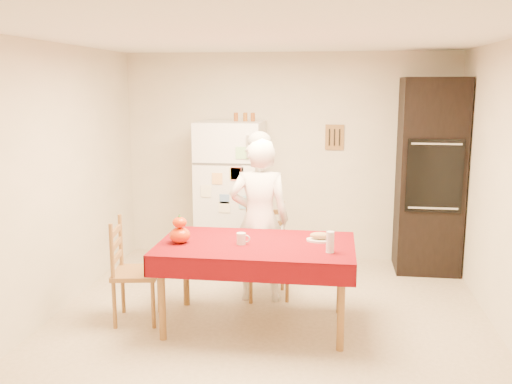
% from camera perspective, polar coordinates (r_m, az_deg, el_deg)
% --- Properties ---
extents(floor, '(4.50, 4.50, 0.00)m').
position_cam_1_polar(floor, '(5.14, 0.99, -13.68)').
color(floor, tan).
rests_on(floor, ground).
extents(room_shell, '(4.02, 4.52, 2.51)m').
position_cam_1_polar(room_shell, '(4.71, 1.07, 4.62)').
color(room_shell, beige).
rests_on(room_shell, ground).
extents(refrigerator, '(0.75, 0.74, 1.70)m').
position_cam_1_polar(refrigerator, '(6.75, -2.53, -0.15)').
color(refrigerator, white).
rests_on(refrigerator, floor).
extents(oven_cabinet, '(0.70, 0.62, 2.20)m').
position_cam_1_polar(oven_cabinet, '(6.74, 16.98, 1.53)').
color(oven_cabinet, black).
rests_on(oven_cabinet, floor).
extents(dining_table, '(1.70, 1.00, 0.76)m').
position_cam_1_polar(dining_table, '(5.00, 0.01, -5.90)').
color(dining_table, brown).
rests_on(dining_table, floor).
extents(chair_far, '(0.50, 0.48, 0.95)m').
position_cam_1_polar(chair_far, '(5.79, 1.07, -5.47)').
color(chair_far, brown).
rests_on(chair_far, floor).
extents(chair_left, '(0.46, 0.48, 0.95)m').
position_cam_1_polar(chair_left, '(5.29, -12.57, -7.31)').
color(chair_left, brown).
rests_on(chair_left, floor).
extents(seated_woman, '(0.63, 0.44, 1.62)m').
position_cam_1_polar(seated_woman, '(5.59, 0.34, -2.83)').
color(seated_woman, white).
rests_on(seated_woman, floor).
extents(coffee_mug, '(0.08, 0.08, 0.10)m').
position_cam_1_polar(coffee_mug, '(4.93, -1.49, -4.68)').
color(coffee_mug, silver).
rests_on(coffee_mug, dining_table).
extents(pumpkin_lower, '(0.18, 0.18, 0.14)m').
position_cam_1_polar(pumpkin_lower, '(5.01, -7.62, -4.30)').
color(pumpkin_lower, '#E34F05').
rests_on(pumpkin_lower, dining_table).
extents(pumpkin_upper, '(0.12, 0.12, 0.09)m').
position_cam_1_polar(pumpkin_upper, '(4.98, -7.66, -3.03)').
color(pumpkin_upper, '#CC3C04').
rests_on(pumpkin_upper, pumpkin_lower).
extents(wine_glass, '(0.07, 0.07, 0.18)m').
position_cam_1_polar(wine_glass, '(4.72, 7.43, -4.98)').
color(wine_glass, silver).
rests_on(wine_glass, dining_table).
extents(bread_plate, '(0.24, 0.24, 0.02)m').
position_cam_1_polar(bread_plate, '(5.07, 6.42, -4.80)').
color(bread_plate, silver).
rests_on(bread_plate, dining_table).
extents(bread_loaf, '(0.18, 0.10, 0.06)m').
position_cam_1_polar(bread_loaf, '(5.06, 6.43, -4.36)').
color(bread_loaf, '#98754A').
rests_on(bread_loaf, bread_plate).
extents(spice_jar_left, '(0.05, 0.05, 0.10)m').
position_cam_1_polar(spice_jar_left, '(6.68, -2.02, 7.52)').
color(spice_jar_left, brown).
rests_on(spice_jar_left, refrigerator).
extents(spice_jar_mid, '(0.05, 0.05, 0.10)m').
position_cam_1_polar(spice_jar_mid, '(6.67, -1.08, 7.52)').
color(spice_jar_mid, brown).
rests_on(spice_jar_mid, refrigerator).
extents(spice_jar_right, '(0.05, 0.05, 0.10)m').
position_cam_1_polar(spice_jar_right, '(6.65, -0.32, 7.51)').
color(spice_jar_right, brown).
rests_on(spice_jar_right, refrigerator).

